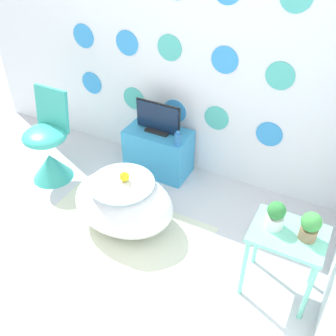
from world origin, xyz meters
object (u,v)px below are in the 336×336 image
object	(u,v)px
tv	(158,119)
vase	(178,139)
chair	(49,152)
bathtub	(124,203)
potted_plant_left	(276,215)
potted_plant_right	(310,226)

from	to	relation	value
tv	vase	size ratio (longest dim) A/B	3.28
chair	bathtub	bearing A→B (deg)	-12.94
bathtub	vase	xyz separation A→B (m)	(0.15, 0.65, 0.27)
chair	vase	distance (m)	1.19
vase	chair	bearing A→B (deg)	-158.18
tv	chair	bearing A→B (deg)	-146.93
bathtub	chair	size ratio (longest dim) A/B	0.97
bathtub	potted_plant_left	bearing A→B (deg)	-1.82
chair	potted_plant_right	world-z (taller)	chair
potted_plant_right	tv	bearing A→B (deg)	151.47
bathtub	potted_plant_left	distance (m)	1.24
chair	vase	bearing A→B (deg)	21.82
potted_plant_right	vase	bearing A→B (deg)	150.44
tv	potted_plant_left	xyz separation A→B (m)	(1.26, -0.80, 0.08)
vase	potted_plant_left	world-z (taller)	potted_plant_left
tv	vase	bearing A→B (deg)	-23.30
bathtub	tv	bearing A→B (deg)	97.54
chair	vase	size ratio (longest dim) A/B	6.49
tv	potted_plant_left	distance (m)	1.50
bathtub	potted_plant_right	bearing A→B (deg)	-1.63
bathtub	potted_plant_left	size ratio (longest dim) A/B	4.30
chair	tv	bearing A→B (deg)	33.07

